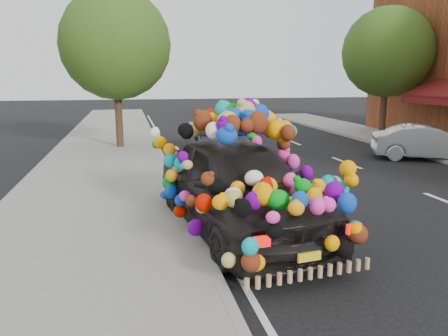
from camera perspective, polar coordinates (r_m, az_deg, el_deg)
The scene contains 8 objects.
ground at distance 9.22m, azimuth 10.34°, elevation -6.13°, with size 100.00×100.00×0.00m, color black.
sidewalk at distance 8.56m, azimuth -17.52°, elevation -7.47°, with size 4.00×60.00×0.12m, color gray.
kerb at distance 8.59m, azimuth -4.38°, elevation -6.84°, with size 0.15×60.00×0.13m, color gray.
tree_near_sidewalk at distance 17.61m, azimuth -14.01°, elevation 15.41°, with size 4.20×4.20×6.13m.
tree_far_b at distance 21.42m, azimuth 20.57°, elevation 13.97°, with size 4.00×4.00×5.90m.
plush_art_car at distance 7.95m, azimuth 1.78°, elevation 0.32°, with size 3.07×5.51×2.37m.
navy_sedan at distance 15.47m, azimuth -0.22°, elevation 3.94°, with size 1.94×4.77×1.39m, color black.
silver_hatchback at distance 16.59m, azimuth 25.05°, elevation 3.05°, with size 1.27×3.65×1.20m, color #ADAFB3.
Camera 1 is at (-3.46, -8.07, 2.80)m, focal length 35.00 mm.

